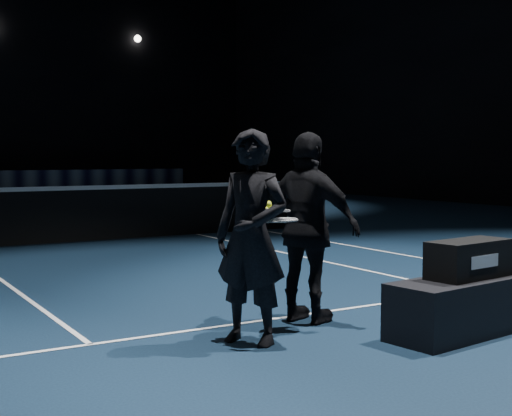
% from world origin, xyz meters
% --- Properties ---
extents(net_post_right, '(0.10, 0.10, 1.10)m').
position_xyz_m(net_post_right, '(6.40, 0.00, 0.55)').
color(net_post_right, black).
rests_on(net_post_right, floor).
extents(player_bench, '(1.59, 0.70, 0.46)m').
position_xyz_m(player_bench, '(2.78, -7.63, 0.23)').
color(player_bench, black).
rests_on(player_bench, floor).
extents(racket_bag, '(0.80, 0.42, 0.31)m').
position_xyz_m(racket_bag, '(2.78, -7.63, 0.61)').
color(racket_bag, black).
rests_on(racket_bag, player_bench).
extents(bag_signature, '(0.36, 0.05, 0.10)m').
position_xyz_m(bag_signature, '(2.78, -7.80, 0.61)').
color(bag_signature, white).
rests_on(bag_signature, racket_bag).
extents(player_a, '(0.65, 0.72, 1.66)m').
position_xyz_m(player_a, '(1.10, -6.98, 0.83)').
color(player_a, black).
rests_on(player_a, floor).
extents(player_b, '(0.78, 1.05, 1.66)m').
position_xyz_m(player_b, '(1.88, -6.64, 0.83)').
color(player_b, black).
rests_on(player_b, floor).
extents(racket_lower, '(0.71, 0.48, 0.03)m').
position_xyz_m(racket_lower, '(1.51, -6.80, 0.93)').
color(racket_lower, black).
rests_on(racket_lower, player_a).
extents(racket_upper, '(0.70, 0.51, 0.10)m').
position_xyz_m(racket_upper, '(1.45, -6.78, 1.01)').
color(racket_upper, black).
rests_on(racket_upper, player_b).
extents(tennis_balls, '(0.12, 0.10, 0.12)m').
position_xyz_m(tennis_balls, '(1.33, -6.88, 1.03)').
color(tennis_balls, '#B1C028').
rests_on(tennis_balls, racket_upper).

